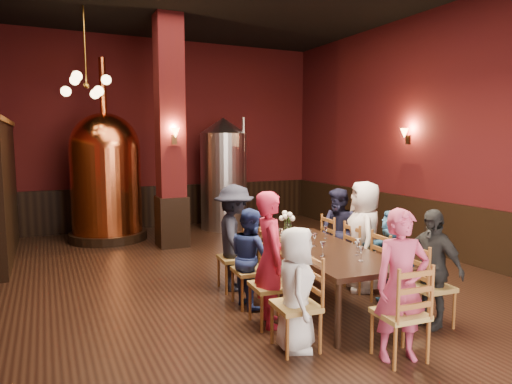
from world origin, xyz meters
name	(u,v)px	position (x,y,z in m)	size (l,w,h in m)	color
room	(240,131)	(0.00, 0.00, 2.25)	(10.00, 10.02, 4.50)	black
wainscot_right	(439,228)	(3.96, 0.00, 0.50)	(0.08, 9.90, 1.00)	black
wainscot_back	(161,206)	(0.00, 4.96, 0.50)	(7.90, 0.08, 1.00)	black
column	(170,133)	(-0.30, 2.80, 2.25)	(0.58, 0.58, 4.50)	#420F0E
partition	(7,191)	(-3.20, 3.20, 1.20)	(0.22, 3.50, 2.40)	black
pendant_cluster	(86,85)	(-1.80, 2.90, 3.10)	(0.90, 0.90, 1.70)	#A57226
sconce_wall	(408,136)	(3.90, 0.80, 2.20)	(0.20, 0.20, 0.36)	black
sconce_column	(174,135)	(-0.30, 2.50, 2.20)	(0.20, 0.20, 0.36)	black
dining_table	(322,253)	(0.59, -1.26, 0.69)	(1.17, 2.47, 0.75)	black
chair_0	(296,305)	(-0.33, -2.20, 0.46)	(0.46, 0.46, 0.92)	brown
person_0	(296,289)	(-0.33, -2.20, 0.63)	(0.62, 0.40, 1.26)	white
chair_1	(270,285)	(-0.28, -1.53, 0.46)	(0.46, 0.46, 0.92)	brown
person_1	(270,259)	(-0.28, -1.53, 0.77)	(0.56, 0.37, 1.55)	#BF2040
chair_2	(251,270)	(-0.23, -0.87, 0.46)	(0.46, 0.46, 0.92)	brown
person_2	(251,257)	(-0.23, -0.87, 0.63)	(0.61, 0.30, 1.26)	navy
chair_3	(234,257)	(-0.18, -0.20, 0.46)	(0.46, 0.46, 0.92)	brown
person_3	(234,237)	(-0.18, -0.20, 0.75)	(0.97, 0.56, 1.50)	black
chair_4	(430,286)	(1.37, -2.32, 0.46)	(0.46, 0.46, 0.92)	brown
person_4	(431,268)	(1.37, -2.32, 0.68)	(0.79, 0.33, 1.35)	black
chair_5	(393,270)	(1.42, -1.65, 0.46)	(0.46, 0.46, 0.92)	brown
person_5	(394,257)	(1.42, -1.65, 0.63)	(1.17, 0.37, 1.26)	#2F648F
chair_6	(364,258)	(1.47, -0.99, 0.46)	(0.46, 0.46, 0.92)	brown
person_6	(364,236)	(1.47, -0.99, 0.77)	(0.76, 0.49, 1.55)	beige
chair_7	(339,247)	(1.52, -0.33, 0.46)	(0.46, 0.46, 0.92)	brown
person_7	(339,233)	(1.52, -0.33, 0.69)	(0.67, 0.33, 1.38)	black
chair_8	(400,313)	(0.48, -2.81, 0.46)	(0.46, 0.46, 0.92)	brown
person_8	(401,285)	(0.48, -2.81, 0.74)	(0.54, 0.35, 1.47)	#AB395A
copper_kettle	(106,175)	(-1.39, 3.94, 1.38)	(1.89, 1.89, 3.79)	black
steel_vessel	(224,174)	(1.29, 4.06, 1.32)	(1.15, 1.15, 2.63)	#B2B2B7
rose_vase	(288,220)	(0.52, -0.49, 1.00)	(0.22, 0.22, 0.38)	white
wine_glass_0	(325,232)	(0.95, -0.80, 0.83)	(0.07, 0.07, 0.17)	white
wine_glass_1	(301,242)	(0.35, -1.16, 0.83)	(0.07, 0.07, 0.17)	white
wine_glass_2	(323,249)	(0.38, -1.60, 0.83)	(0.07, 0.07, 0.17)	white
wine_glass_3	(358,245)	(0.87, -1.63, 0.83)	(0.07, 0.07, 0.17)	white
wine_glass_4	(281,235)	(0.31, -0.67, 0.83)	(0.07, 0.07, 0.17)	white
wine_glass_5	(309,235)	(0.63, -0.88, 0.83)	(0.07, 0.07, 0.17)	white
wine_glass_6	(357,249)	(0.76, -1.76, 0.83)	(0.07, 0.07, 0.17)	white
wine_glass_7	(315,240)	(0.56, -1.14, 0.83)	(0.07, 0.07, 0.17)	white
wine_glass_8	(361,254)	(0.64, -1.98, 0.83)	(0.07, 0.07, 0.17)	white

